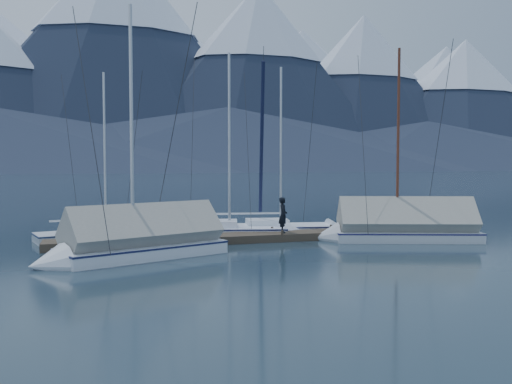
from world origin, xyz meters
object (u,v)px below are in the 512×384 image
(sailboat_covered_near, at_px, (393,230))
(sailboat_covered_far, at_px, (129,246))
(sailboat_open_left, at_px, (115,235))
(sailboat_open_mid, at_px, (240,233))
(person, at_px, (283,215))
(sailboat_open_right, at_px, (290,230))

(sailboat_covered_near, distance_m, sailboat_covered_far, 11.82)
(sailboat_open_left, relative_size, sailboat_covered_near, 0.88)
(sailboat_open_left, height_order, sailboat_open_mid, sailboat_open_mid)
(sailboat_open_left, distance_m, person, 7.87)
(sailboat_open_mid, distance_m, sailboat_open_right, 2.68)
(sailboat_open_left, height_order, sailboat_covered_near, sailboat_covered_near)
(sailboat_open_mid, bearing_deg, person, -52.17)
(sailboat_covered_far, distance_m, person, 7.56)
(sailboat_covered_far, xyz_separation_m, person, (6.97, 2.86, 0.66))
(sailboat_open_mid, bearing_deg, sailboat_covered_near, -28.45)
(sailboat_open_right, distance_m, sailboat_covered_near, 5.15)
(sailboat_open_right, bearing_deg, sailboat_open_left, 174.68)
(sailboat_covered_near, bearing_deg, sailboat_open_right, 134.33)
(sailboat_covered_near, relative_size, sailboat_covered_far, 0.95)
(sailboat_open_left, xyz_separation_m, sailboat_covered_near, (11.98, -4.46, 0.33))
(sailboat_open_right, bearing_deg, sailboat_covered_far, -148.12)
(sailboat_open_right, relative_size, sailboat_covered_near, 0.94)
(sailboat_open_mid, distance_m, person, 2.62)
(sailboat_open_left, bearing_deg, sailboat_covered_far, -87.61)
(sailboat_open_mid, xyz_separation_m, sailboat_open_right, (2.66, 0.29, -0.01))
(sailboat_covered_near, bearing_deg, sailboat_open_left, 159.59)
(sailboat_open_right, height_order, sailboat_covered_far, sailboat_covered_far)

